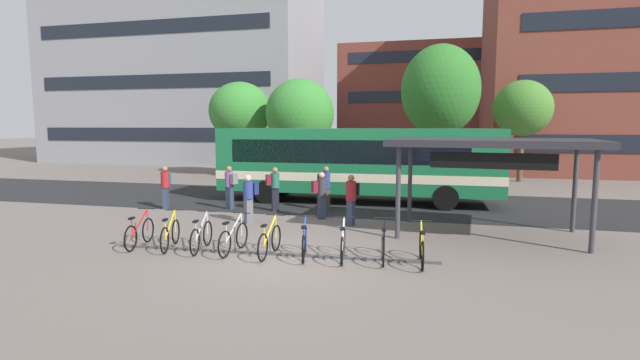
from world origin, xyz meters
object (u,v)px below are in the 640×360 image
parked_bicycle_yellow_1 (170,235)px  commuter_teal_pack_5 (166,184)px  parked_bicycle_silver_2 (201,236)px  street_tree_1 (523,109)px  parked_bicycle_blue_5 (304,243)px  commuter_maroon_pack_2 (274,186)px  parked_bicycle_red_0 (140,233)px  parked_bicycle_white_6 (343,245)px  commuter_black_pack_4 (351,196)px  parked_bicycle_black_7 (384,246)px  parked_bicycle_yellow_8 (422,249)px  parked_bicycle_silver_3 (234,238)px  transit_shelter (491,145)px  commuter_maroon_pack_6 (321,192)px  street_tree_2 (300,114)px  parked_bicycle_yellow_4 (270,241)px  commuter_black_pack_1 (325,185)px  street_tree_3 (440,91)px  commuter_grey_pack_3 (230,184)px  street_tree_0 (240,111)px  city_bus (358,162)px  commuter_navy_pack_0 (249,195)px

parked_bicycle_yellow_1 → commuter_teal_pack_5: bearing=17.9°
parked_bicycle_silver_2 → street_tree_1: (10.83, 18.69, 3.92)m
parked_bicycle_blue_5 → commuter_maroon_pack_2: 6.65m
parked_bicycle_yellow_1 → street_tree_1: bearing=-47.4°
parked_bicycle_red_0 → parked_bicycle_blue_5: 4.72m
parked_bicycle_blue_5 → street_tree_1: bearing=-35.8°
parked_bicycle_white_6 → commuter_black_pack_4: 4.08m
commuter_maroon_pack_2 → parked_bicycle_black_7: bearing=-80.7°
parked_bicycle_yellow_8 → parked_bicycle_silver_3: bearing=87.1°
parked_bicycle_yellow_1 → transit_shelter: size_ratio=0.27×
parked_bicycle_yellow_8 → parked_bicycle_blue_5: bearing=87.7°
parked_bicycle_silver_3 → transit_shelter: 8.00m
parked_bicycle_blue_5 → commuter_maroon_pack_2: size_ratio=0.98×
commuter_maroon_pack_6 → commuter_teal_pack_5: bearing=142.7°
parked_bicycle_blue_5 → street_tree_2: bearing=4.2°
parked_bicycle_yellow_4 → parked_bicycle_black_7: (2.89, 0.27, 0.00)m
parked_bicycle_blue_5 → transit_shelter: bearing=-64.9°
parked_bicycle_silver_3 → commuter_black_pack_1: size_ratio=0.99×
parked_bicycle_yellow_8 → street_tree_3: 17.15m
parked_bicycle_silver_2 → commuter_grey_pack_3: bearing=8.9°
commuter_black_pack_4 → street_tree_0: bearing=-126.8°
commuter_grey_pack_3 → city_bus: bearing=-127.6°
parked_bicycle_yellow_1 → parked_bicycle_blue_5: size_ratio=0.99×
city_bus → commuter_navy_pack_0: bearing=-120.0°
commuter_maroon_pack_6 → street_tree_0: size_ratio=0.27×
parked_bicycle_black_7 → street_tree_3: size_ratio=0.22×
transit_shelter → commuter_grey_pack_3: 9.92m
parked_bicycle_silver_3 → commuter_teal_pack_5: (-5.40, 5.41, 0.61)m
transit_shelter → street_tree_3: size_ratio=0.78×
commuter_teal_pack_5 → parked_bicycle_blue_5: bearing=39.8°
parked_bicycle_yellow_4 → commuter_maroon_pack_2: (-2.02, 6.00, 0.61)m
street_tree_1 → street_tree_0: bearing=-176.3°
parked_bicycle_yellow_8 → commuter_grey_pack_3: bearing=48.5°
commuter_teal_pack_5 → street_tree_2: 11.56m
parked_bicycle_yellow_4 → parked_bicycle_yellow_8: 3.81m
commuter_black_pack_1 → parked_bicycle_silver_3: bearing=-63.9°
parked_bicycle_yellow_4 → parked_bicycle_silver_2: bearing=88.1°
parked_bicycle_silver_2 → parked_bicycle_white_6: (3.84, 0.09, 0.00)m
transit_shelter → city_bus: bearing=137.6°
transit_shelter → commuter_navy_pack_0: transit_shelter is taller
parked_bicycle_silver_2 → commuter_grey_pack_3: commuter_grey_pack_3 is taller
parked_bicycle_yellow_1 → commuter_navy_pack_0: size_ratio=1.01×
commuter_grey_pack_3 → street_tree_2: bearing=-69.0°
parked_bicycle_yellow_4 → commuter_maroon_pack_6: 4.98m
parked_bicycle_yellow_1 → commuter_grey_pack_3: commuter_grey_pack_3 is taller
parked_bicycle_yellow_8 → commuter_maroon_pack_2: size_ratio=1.00×
parked_bicycle_silver_2 → street_tree_0: bearing=11.4°
commuter_navy_pack_0 → street_tree_1: 18.93m
parked_bicycle_silver_3 → street_tree_2: 16.98m
commuter_teal_pack_5 → street_tree_1: (15.30, 13.28, 3.32)m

